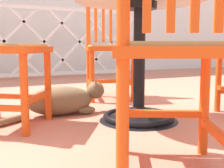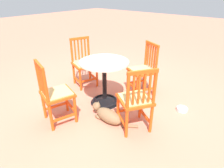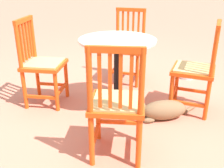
% 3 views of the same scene
% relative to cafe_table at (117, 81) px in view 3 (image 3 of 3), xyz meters
% --- Properties ---
extents(ground_plane, '(24.00, 24.00, 0.00)m').
position_rel_cafe_table_xyz_m(ground_plane, '(0.04, -0.23, -0.28)').
color(ground_plane, '#C6755B').
extents(cafe_table, '(0.76, 0.76, 0.73)m').
position_rel_cafe_table_xyz_m(cafe_table, '(0.00, 0.00, 0.00)').
color(cafe_table, black).
rests_on(cafe_table, ground_plane).
extents(orange_chair_tucked_in, '(0.51, 0.51, 0.91)m').
position_rel_cafe_table_xyz_m(orange_chair_tucked_in, '(0.75, -0.25, 0.15)').
color(orange_chair_tucked_in, '#E04C14').
rests_on(orange_chair_tucked_in, ground_plane).
extents(orange_chair_by_planter, '(0.50, 0.50, 0.91)m').
position_rel_cafe_table_xyz_m(orange_chair_by_planter, '(0.18, 0.80, 0.15)').
color(orange_chair_by_planter, '#E04C14').
rests_on(orange_chair_by_planter, ground_plane).
extents(orange_chair_near_fence, '(0.55, 0.55, 0.91)m').
position_rel_cafe_table_xyz_m(orange_chair_near_fence, '(-0.75, 0.23, 0.15)').
color(orange_chair_near_fence, '#E04C14').
rests_on(orange_chair_near_fence, ground_plane).
extents(orange_chair_facing_out, '(0.54, 0.54, 0.91)m').
position_rel_cafe_table_xyz_m(orange_chair_facing_out, '(-0.29, -0.69, 0.15)').
color(orange_chair_facing_out, '#E04C14').
rests_on(orange_chair_facing_out, ground_plane).
extents(tabby_cat, '(0.73, 0.27, 0.23)m').
position_rel_cafe_table_xyz_m(tabby_cat, '(-0.35, 0.35, -0.19)').
color(tabby_cat, brown).
rests_on(tabby_cat, ground_plane).
extents(pet_water_bowl, '(0.17, 0.17, 0.05)m').
position_rel_cafe_table_xyz_m(pet_water_bowl, '(-1.09, -0.60, -0.26)').
color(pet_water_bowl, silver).
rests_on(pet_water_bowl, ground_plane).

